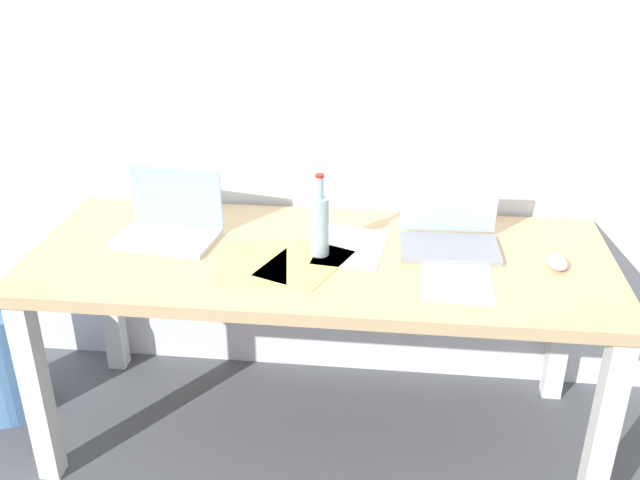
% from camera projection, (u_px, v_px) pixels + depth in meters
% --- Properties ---
extents(ground_plane, '(8.00, 8.00, 0.00)m').
position_uv_depth(ground_plane, '(320.00, 430.00, 2.60)').
color(ground_plane, '#515459').
extents(back_wall, '(5.20, 0.08, 2.60)m').
position_uv_depth(back_wall, '(334.00, 44.00, 2.42)').
color(back_wall, white).
rests_on(back_wall, ground).
extents(desk, '(1.86, 0.74, 0.72)m').
position_uv_depth(desk, '(320.00, 279.00, 2.33)').
color(desk, tan).
rests_on(desk, ground).
extents(laptop_left, '(0.35, 0.26, 0.22)m').
position_uv_depth(laptop_left, '(170.00, 224.00, 2.38)').
color(laptop_left, silver).
rests_on(laptop_left, desk).
extents(laptop_right, '(0.32, 0.23, 0.22)m').
position_uv_depth(laptop_right, '(449.00, 232.00, 2.32)').
color(laptop_right, gray).
rests_on(laptop_right, desk).
extents(beer_bottle, '(0.06, 0.06, 0.27)m').
position_uv_depth(beer_bottle, '(319.00, 224.00, 2.24)').
color(beer_bottle, '#99B7C1').
rests_on(beer_bottle, desk).
extents(computer_mouse, '(0.07, 0.11, 0.03)m').
position_uv_depth(computer_mouse, '(557.00, 262.00, 2.20)').
color(computer_mouse, silver).
rests_on(computer_mouse, desk).
extents(paper_sheet_center, '(0.31, 0.35, 0.00)m').
position_uv_depth(paper_sheet_center, '(305.00, 263.00, 2.23)').
color(paper_sheet_center, '#F4E06B').
rests_on(paper_sheet_center, desk).
extents(paper_yellow_folder, '(0.25, 0.32, 0.00)m').
position_uv_depth(paper_yellow_folder, '(253.00, 262.00, 2.23)').
color(paper_yellow_folder, '#F4E06B').
rests_on(paper_yellow_folder, desk).
extents(paper_sheet_near_back, '(0.24, 0.32, 0.00)m').
position_uv_depth(paper_sheet_near_back, '(351.00, 247.00, 2.33)').
color(paper_sheet_near_back, white).
rests_on(paper_sheet_near_back, desk).
extents(paper_sheet_front_right, '(0.22, 0.30, 0.00)m').
position_uv_depth(paper_sheet_front_right, '(457.00, 278.00, 2.14)').
color(paper_sheet_front_right, white).
rests_on(paper_sheet_front_right, desk).
extents(water_cooler_jug, '(0.29, 0.29, 0.48)m').
position_uv_depth(water_cooler_jug, '(3.00, 356.00, 2.64)').
color(water_cooler_jug, '#598CC6').
rests_on(water_cooler_jug, ground).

